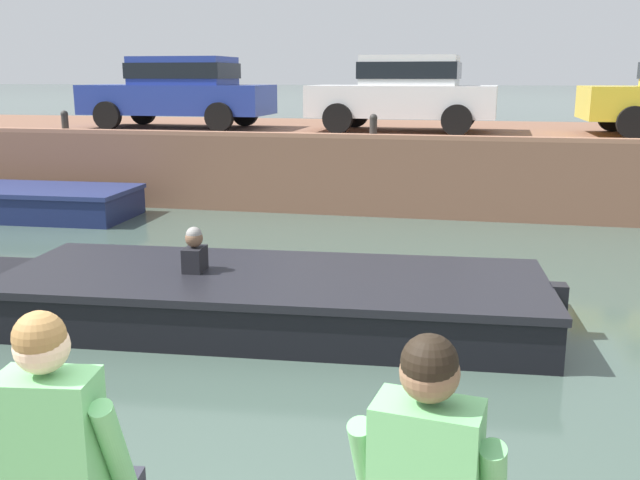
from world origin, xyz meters
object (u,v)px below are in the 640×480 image
at_px(car_leftmost_blue, 180,89).
at_px(car_left_inner_white, 405,90).
at_px(motorboat_passing, 247,297).
at_px(person_seated_right, 58,456).
at_px(mooring_bollard_mid, 373,125).
at_px(mooring_bollard_west, 65,121).

distance_m(car_leftmost_blue, car_left_inner_white, 4.99).
xyz_separation_m(motorboat_passing, person_seated_right, (0.84, -4.81, 0.92)).
bearing_deg(mooring_bollard_mid, car_leftmost_blue, 158.95).
xyz_separation_m(car_left_inner_white, mooring_bollard_west, (-6.79, -1.76, -0.61)).
relative_size(motorboat_passing, person_seated_right, 7.27).
bearing_deg(motorboat_passing, mooring_bollard_west, 133.18).
height_order(mooring_bollard_west, person_seated_right, mooring_bollard_west).
xyz_separation_m(mooring_bollard_west, person_seated_right, (6.79, -11.15, -0.51)).
bearing_deg(car_left_inner_white, person_seated_right, -90.01).
height_order(motorboat_passing, person_seated_right, person_seated_right).
bearing_deg(car_leftmost_blue, mooring_bollard_west, -135.60).
distance_m(motorboat_passing, car_left_inner_white, 8.40).
bearing_deg(mooring_bollard_west, mooring_bollard_mid, 0.00).
height_order(car_leftmost_blue, car_left_inner_white, same).
xyz_separation_m(car_leftmost_blue, mooring_bollard_west, (-1.80, -1.76, -0.61)).
height_order(mooring_bollard_mid, person_seated_right, mooring_bollard_mid).
bearing_deg(car_left_inner_white, motorboat_passing, -95.91).
xyz_separation_m(car_leftmost_blue, mooring_bollard_mid, (4.58, -1.76, -0.61)).
xyz_separation_m(car_left_inner_white, person_seated_right, (-0.00, -12.92, -1.11)).
xyz_separation_m(car_leftmost_blue, car_left_inner_white, (4.99, -0.00, -0.00)).
bearing_deg(car_left_inner_white, car_leftmost_blue, 179.98).
bearing_deg(mooring_bollard_west, person_seated_right, -58.66).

